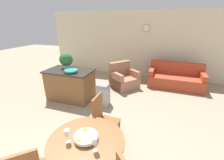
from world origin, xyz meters
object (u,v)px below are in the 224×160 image
object	(u,v)px
wine_glass_right	(95,141)
teal_bowl	(71,71)
couch	(175,79)
armchair	(124,79)
dining_chair_far_side	(103,118)
trash_bin	(103,95)
potted_plant	(66,60)
dining_table	(87,149)
fruit_bowl	(86,137)
kitchen_island	(71,84)
wine_glass_left	(67,133)

from	to	relation	value
wine_glass_right	teal_bowl	world-z (taller)	teal_bowl
couch	armchair	bearing A→B (deg)	-158.45
dining_chair_far_side	trash_bin	size ratio (longest dim) A/B	1.57
trash_bin	armchair	world-z (taller)	armchair
dining_chair_far_side	potted_plant	distance (m)	2.49
potted_plant	couch	bearing A→B (deg)	28.75
dining_table	fruit_bowl	xyz separation A→B (m)	(-0.00, -0.00, 0.22)
dining_table	armchair	world-z (taller)	armchair
armchair	couch	bearing A→B (deg)	-30.43
teal_bowl	trash_bin	size ratio (longest dim) A/B	0.59
fruit_bowl	wine_glass_right	size ratio (longest dim) A/B	1.62
fruit_bowl	kitchen_island	bearing A→B (deg)	127.78
trash_bin	teal_bowl	bearing A→B (deg)	-174.36
dining_table	armchair	xyz separation A→B (m)	(-0.35, 3.53, -0.27)
dining_chair_far_side	couch	distance (m)	3.73
dining_chair_far_side	wine_glass_left	size ratio (longest dim) A/B	4.91
trash_bin	potted_plant	bearing A→B (deg)	169.24
dining_chair_far_side	couch	xyz separation A→B (m)	(1.50, 3.40, -0.25)
kitchen_island	trash_bin	xyz separation A→B (m)	(1.10, -0.06, -0.15)
wine_glass_right	trash_bin	xyz separation A→B (m)	(-0.78, 2.24, -0.57)
wine_glass_left	wine_glass_right	size ratio (longest dim) A/B	1.00
fruit_bowl	wine_glass_left	distance (m)	0.26
wine_glass_left	couch	size ratio (longest dim) A/B	0.11
dining_table	fruit_bowl	distance (m)	0.22
dining_table	fruit_bowl	world-z (taller)	fruit_bowl
couch	dining_table	bearing A→B (deg)	-107.27
dining_chair_far_side	trash_bin	world-z (taller)	dining_chair_far_side
wine_glass_left	potted_plant	bearing A→B (deg)	124.04
armchair	teal_bowl	bearing A→B (deg)	-177.68
armchair	kitchen_island	bearing A→B (deg)	175.40
potted_plant	armchair	bearing A→B (deg)	37.61
dining_chair_far_side	armchair	size ratio (longest dim) A/B	0.86
kitchen_island	armchair	bearing A→B (deg)	45.62
fruit_bowl	trash_bin	size ratio (longest dim) A/B	0.52
kitchen_island	armchair	size ratio (longest dim) A/B	1.19
wine_glass_right	couch	xyz separation A→B (m)	(1.24, 4.31, -0.59)
wine_glass_right	dining_table	bearing A→B (deg)	145.87
dining_table	potted_plant	bearing A→B (deg)	128.59
fruit_bowl	armchair	distance (m)	3.58
wine_glass_right	wine_glass_left	bearing A→B (deg)	177.33
dining_chair_far_side	teal_bowl	distance (m)	1.96
dining_chair_far_side	potted_plant	size ratio (longest dim) A/B	2.14
wine_glass_left	wine_glass_right	bearing A→B (deg)	-2.67
dining_chair_far_side	wine_glass_left	bearing A→B (deg)	-8.07
wine_glass_left	potted_plant	xyz separation A→B (m)	(-1.67, 2.47, 0.29)
teal_bowl	potted_plant	world-z (taller)	potted_plant
wine_glass_right	kitchen_island	distance (m)	3.01
dining_chair_far_side	couch	world-z (taller)	dining_chair_far_side
kitchen_island	teal_bowl	bearing A→B (deg)	-41.97
fruit_bowl	kitchen_island	xyz separation A→B (m)	(-1.68, 2.17, -0.32)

